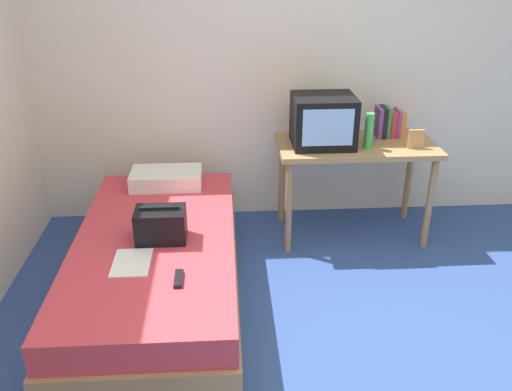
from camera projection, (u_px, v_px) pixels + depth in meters
ground_plane at (320, 376)px, 2.85m from camera, size 8.00×8.00×0.00m
wall_back at (285, 57)px, 4.09m from camera, size 5.20×0.10×2.60m
bed at (158, 269)px, 3.37m from camera, size 1.00×2.00×0.46m
desk at (355, 155)px, 3.97m from camera, size 1.16×0.60×0.76m
tv at (323, 121)px, 3.82m from camera, size 0.44×0.39×0.36m
water_bottle at (369, 131)px, 3.78m from camera, size 0.06×0.06×0.26m
book_row at (389, 122)px, 4.02m from camera, size 0.21×0.17×0.23m
picture_frame at (416, 139)px, 3.80m from camera, size 0.11×0.02×0.14m
pillow at (166, 178)px, 3.93m from camera, size 0.52×0.31×0.12m
handbag at (161, 225)px, 3.19m from camera, size 0.30×0.20×0.23m
magazine at (132, 263)px, 3.00m from camera, size 0.21×0.29×0.01m
remote_dark at (179, 279)px, 2.84m from camera, size 0.04×0.16×0.02m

